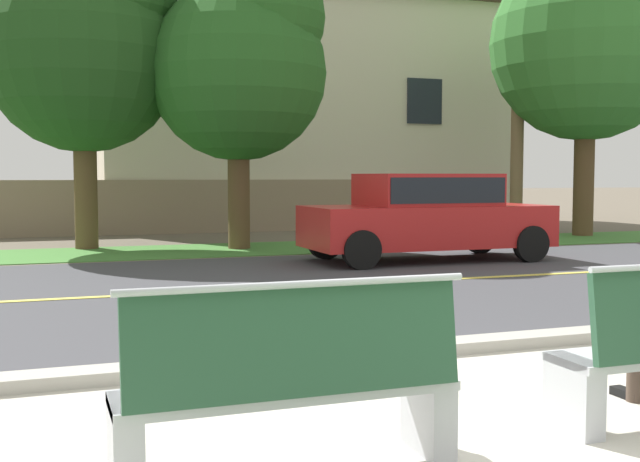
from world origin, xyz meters
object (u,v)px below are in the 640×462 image
car_red_far (427,213)px  shade_tree_left (244,59)px  bench_left (291,389)px  shade_tree_far_left (89,40)px  shade_tree_centre (595,30)px

car_red_far → shade_tree_left: 5.06m
bench_left → car_red_far: (5.29, 8.70, 0.40)m
bench_left → shade_tree_far_left: 13.49m
bench_left → shade_tree_centre: shade_tree_centre is taller
bench_left → shade_tree_left: bearing=76.7°
car_red_far → shade_tree_left: shade_tree_left is taller
car_red_far → shade_tree_centre: bearing=29.7°
shade_tree_far_left → car_red_far: bearing=-38.1°
bench_left → shade_tree_left: 12.72m
bench_left → car_red_far: bearing=58.7°
bench_left → car_red_far: car_red_far is taller
car_red_far → shade_tree_centre: 8.61m
shade_tree_left → shade_tree_centre: (8.99, 0.49, 1.22)m
bench_left → shade_tree_centre: bearing=46.4°
car_red_far → shade_tree_far_left: 7.66m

